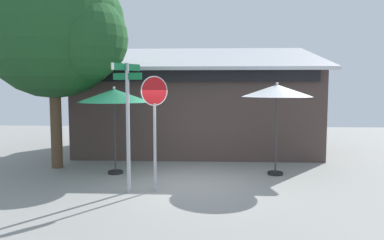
% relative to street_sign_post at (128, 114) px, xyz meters
% --- Properties ---
extents(ground_plane, '(28.00, 28.00, 0.10)m').
position_rel_street_sign_post_xyz_m(ground_plane, '(1.43, 0.83, -1.98)').
color(ground_plane, gray).
extents(cafe_building, '(9.32, 5.50, 4.35)m').
position_rel_street_sign_post_xyz_m(cafe_building, '(1.50, 6.21, -0.18)').
color(cafe_building, '#473833').
rests_on(cafe_building, ground).
extents(street_sign_post, '(0.79, 0.85, 3.15)m').
position_rel_street_sign_post_xyz_m(street_sign_post, '(0.00, 0.00, 0.00)').
color(street_sign_post, '#A8AAB2').
rests_on(street_sign_post, ground).
extents(stop_sign, '(0.59, 0.44, 2.84)m').
position_rel_street_sign_post_xyz_m(stop_sign, '(0.62, 0.18, 0.03)').
color(stop_sign, '#A8AAB2').
rests_on(stop_sign, ground).
extents(patio_umbrella_forest_green_left, '(2.12, 2.12, 2.58)m').
position_rel_street_sign_post_xyz_m(patio_umbrella_forest_green_left, '(-0.82, 1.91, 0.37)').
color(patio_umbrella_forest_green_left, black).
rests_on(patio_umbrella_forest_green_left, ground).
extents(patio_umbrella_ivory_center, '(2.02, 2.02, 2.71)m').
position_rel_street_sign_post_xyz_m(patio_umbrella_ivory_center, '(3.90, 2.01, 0.50)').
color(patio_umbrella_ivory_center, black).
rests_on(patio_umbrella_ivory_center, ground).
extents(shade_tree, '(4.66, 4.42, 6.64)m').
position_rel_street_sign_post_xyz_m(shade_tree, '(-2.70, 2.54, 2.42)').
color(shade_tree, brown).
rests_on(shade_tree, ground).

